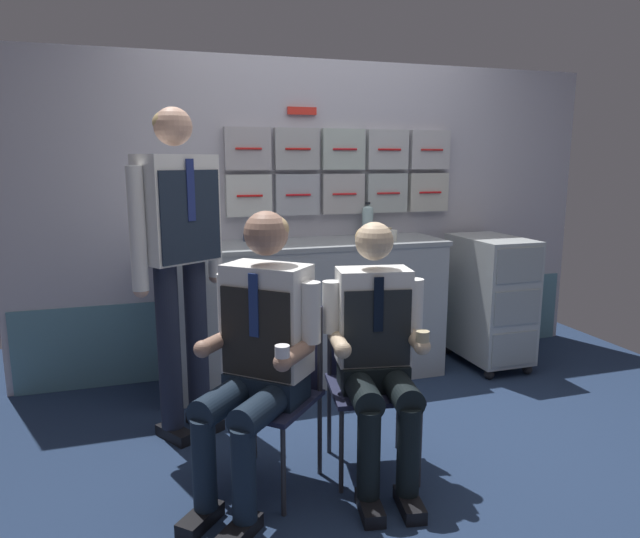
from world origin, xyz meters
name	(u,v)px	position (x,y,z in m)	size (l,w,h in m)	color
ground	(401,451)	(0.00, 0.00, -0.02)	(4.80, 4.80, 0.04)	#1E2E4B
galley_bulkhead	(323,219)	(0.01, 1.37, 1.07)	(4.20, 0.14, 2.15)	#B7B6C3
galley_counter	(304,311)	(-0.21, 1.09, 0.47)	(1.92, 0.53, 0.94)	#A1A9AE
service_trolley	(489,297)	(1.15, 0.95, 0.50)	(0.40, 0.65, 0.94)	black
folding_chair_left	(277,374)	(-0.67, -0.05, 0.50)	(0.57, 0.57, 0.82)	#2D2D33
crew_member_left	(259,344)	(-0.77, -0.17, 0.69)	(0.66, 0.68, 1.26)	black
folding_chair_center	(368,364)	(-0.21, -0.05, 0.50)	(0.46, 0.46, 0.82)	#2D2D33
crew_member_center	(377,345)	(-0.24, -0.21, 0.65)	(0.48, 0.62, 1.20)	black
crew_member_standing	(179,244)	(-1.05, 0.53, 1.05)	(0.48, 0.40, 1.74)	black
sparkling_bottle_green	(368,220)	(0.31, 1.25, 1.06)	(0.08, 0.08, 0.24)	silver
water_bottle_blue_cap	(182,230)	(-1.00, 0.91, 1.08)	(0.06, 0.06, 0.28)	#AACFDB
coffee_cup_spare	(387,232)	(0.42, 1.17, 0.98)	(0.07, 0.07, 0.07)	tan
espresso_cup_small	(393,235)	(0.38, 0.98, 0.98)	(0.06, 0.06, 0.07)	silver
coffee_cup_white	(248,237)	(-0.55, 1.26, 0.97)	(0.07, 0.07, 0.06)	navy
snack_banana	(185,242)	(-0.97, 1.21, 0.96)	(0.17, 0.10, 0.04)	yellow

